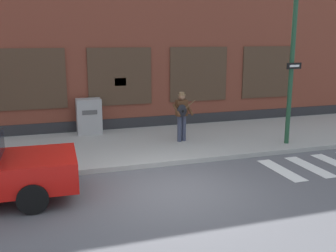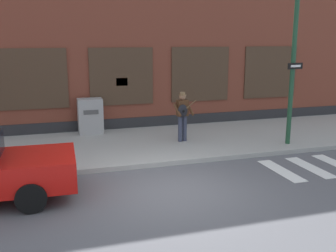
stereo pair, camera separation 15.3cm
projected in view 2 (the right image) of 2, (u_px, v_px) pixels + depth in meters
ground_plane at (171, 191)px, 9.57m from camera, size 160.00×160.00×0.00m
sidewalk at (135, 145)px, 13.35m from camera, size 28.00×4.58×0.15m
building_backdrop at (112, 50)px, 16.66m from camera, size 28.00×4.06×6.26m
busker at (183, 114)px, 13.32m from camera, size 0.74×0.58×1.70m
traffic_light at (323, 33)px, 11.45m from camera, size 0.85×3.03×5.26m
utility_box at (90, 116)px, 14.53m from camera, size 0.89×0.60×1.30m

